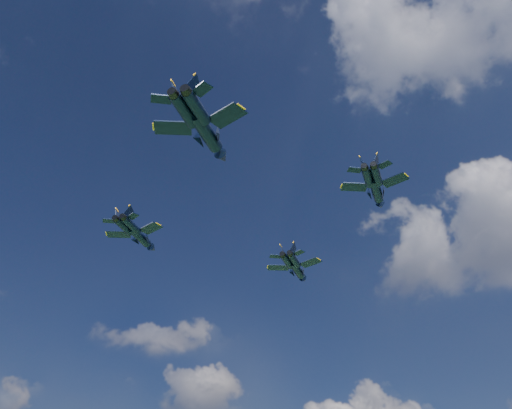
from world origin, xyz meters
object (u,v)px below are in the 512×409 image
(jet_left, at_px, (141,237))
(jet_right, at_px, (376,191))
(jet_slot, at_px, (208,134))
(jet_lead, at_px, (297,270))

(jet_left, xyz_separation_m, jet_right, (37.98, 15.47, 1.66))
(jet_right, height_order, jet_slot, jet_right)
(jet_lead, bearing_deg, jet_right, -46.34)
(jet_lead, height_order, jet_slot, jet_slot)
(jet_lead, relative_size, jet_slot, 0.80)
(jet_left, bearing_deg, jet_lead, 44.55)
(jet_left, distance_m, jet_right, 41.04)
(jet_right, relative_size, jet_slot, 0.80)
(jet_left, height_order, jet_slot, jet_slot)
(jet_slot, bearing_deg, jet_right, 51.44)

